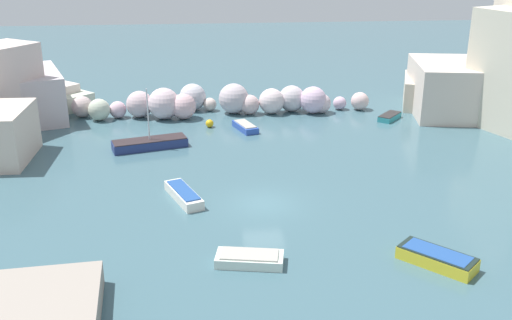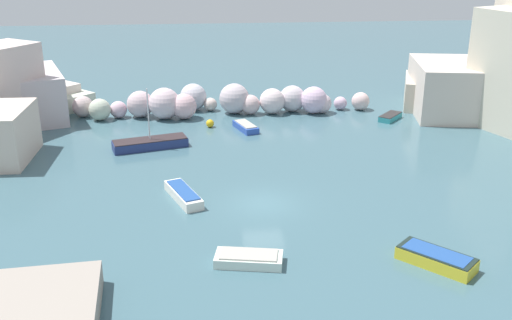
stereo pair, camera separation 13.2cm
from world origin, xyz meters
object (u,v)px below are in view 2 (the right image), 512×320
Objects in this scene: moored_boat_5 at (183,195)px; moored_boat_3 at (246,127)px; channel_buoy at (210,123)px; stone_dock at (20,318)px; moored_boat_0 at (150,143)px; moored_boat_4 at (436,258)px; moored_boat_2 at (249,259)px; moored_boat_1 at (390,117)px.

moored_boat_3 is at bearing 139.00° from moored_boat_5.
channel_buoy is at bearing -128.28° from moored_boat_3.
stone_dock is at bearing -107.06° from channel_buoy.
channel_buoy is at bearing -149.32° from moored_boat_0.
moored_boat_0 is at bearing 174.94° from moored_boat_4.
moored_boat_3 is 0.77× the size of moored_boat_5.
moored_boat_2 is (9.83, 4.46, -0.29)m from stone_dock.
channel_buoy is 6.79m from moored_boat_0.
stone_dock is at bearing -123.69° from moored_boat_4.
stone_dock is 28.63m from channel_buoy.
moored_boat_0 is 19.01m from moored_boat_2.
moored_boat_5 is at bearing -97.52° from channel_buoy.
moored_boat_5 reaches higher than moored_boat_3.
moored_boat_5 is at bearing -38.72° from moored_boat_3.
moored_boat_4 is (10.66, -23.90, 0.04)m from channel_buoy.
stone_dock is at bearing -42.41° from moored_boat_3.
moored_boat_3 is 0.87× the size of moored_boat_4.
moored_boat_2 is at bearing 24.40° from stone_dock.
moored_boat_0 is 21.41m from moored_boat_1.
moored_boat_0 reaches higher than moored_boat_5.
channel_buoy is 3.14m from moored_boat_3.
moored_boat_2 is 9.29m from moored_boat_4.
moored_boat_0 is 8.58m from moored_boat_3.
channel_buoy is 15.98m from moored_boat_1.
moored_boat_3 is at bearing 154.61° from moored_boat_4.
stone_dock is 1.52× the size of moored_boat_5.
moored_boat_3 reaches higher than moored_boat_2.
stone_dock is 22.77m from moored_boat_0.
moored_boat_2 is 1.09× the size of moored_boat_3.
moored_boat_2 is 8.79m from moored_boat_5.
stone_dock is 14.12m from moored_boat_5.
moored_boat_1 is (20.65, 5.66, -0.12)m from moored_boat_0.
moored_boat_0 is (-4.69, -4.91, 0.04)m from channel_buoy.
moored_boat_5 is (-12.62, 9.10, -0.04)m from moored_boat_4.
stone_dock is at bearing -0.18° from moored_boat_1.
moored_boat_0 is (3.71, 22.46, -0.19)m from stone_dock.
moored_boat_2 is (-14.53, -23.66, 0.02)m from moored_boat_1.
moored_boat_5 is (-3.39, 8.11, 0.05)m from moored_boat_2.
moored_boat_4 is (9.23, -0.99, 0.10)m from moored_boat_2.
moored_boat_0 is 10.27m from moored_boat_5.
moored_boat_0 is 1.65× the size of moored_boat_2.
channel_buoy reaches higher than moored_boat_3.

